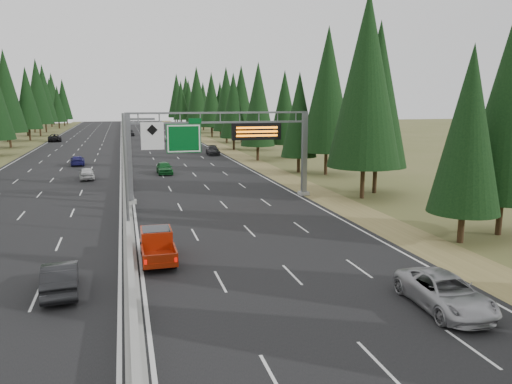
% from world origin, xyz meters
% --- Properties ---
extents(road, '(32.00, 260.00, 0.08)m').
position_xyz_m(road, '(0.00, 80.00, 0.04)').
color(road, black).
rests_on(road, ground).
extents(shoulder_right, '(3.60, 260.00, 0.06)m').
position_xyz_m(shoulder_right, '(17.80, 80.00, 0.03)').
color(shoulder_right, olive).
rests_on(shoulder_right, ground).
extents(shoulder_left, '(3.60, 260.00, 0.06)m').
position_xyz_m(shoulder_left, '(-17.80, 80.00, 0.03)').
color(shoulder_left, brown).
rests_on(shoulder_left, ground).
extents(median_barrier, '(0.70, 260.00, 0.85)m').
position_xyz_m(median_barrier, '(0.00, 80.00, 0.41)').
color(median_barrier, gray).
rests_on(median_barrier, road).
extents(sign_gantry, '(16.75, 0.98, 7.80)m').
position_xyz_m(sign_gantry, '(8.92, 34.88, 5.27)').
color(sign_gantry, slate).
rests_on(sign_gantry, road).
extents(hov_sign_pole, '(2.80, 0.50, 8.00)m').
position_xyz_m(hov_sign_pole, '(0.58, 24.97, 4.72)').
color(hov_sign_pole, slate).
rests_on(hov_sign_pole, road).
extents(tree_row_right, '(11.73, 241.22, 18.38)m').
position_xyz_m(tree_row_right, '(21.83, 80.46, 9.02)').
color(tree_row_right, black).
rests_on(tree_row_right, ground).
extents(silver_minivan, '(2.69, 5.38, 1.46)m').
position_xyz_m(silver_minivan, '(12.94, 8.82, 0.81)').
color(silver_minivan, '#9C9BA0').
rests_on(silver_minivan, road).
extents(red_pickup, '(1.79, 5.01, 1.63)m').
position_xyz_m(red_pickup, '(1.50, 19.04, 0.98)').
color(red_pickup, black).
rests_on(red_pickup, road).
extents(car_ahead_green, '(1.84, 4.39, 1.48)m').
position_xyz_m(car_ahead_green, '(4.60, 52.11, 0.82)').
color(car_ahead_green, '#145722').
rests_on(car_ahead_green, road).
extents(car_ahead_dkred, '(2.08, 4.95, 1.59)m').
position_xyz_m(car_ahead_dkred, '(11.06, 77.70, 0.88)').
color(car_ahead_dkred, '#50160B').
rests_on(car_ahead_dkred, road).
extents(car_ahead_dkgrey, '(2.42, 5.13, 1.45)m').
position_xyz_m(car_ahead_dkgrey, '(13.96, 71.55, 0.80)').
color(car_ahead_dkgrey, black).
rests_on(car_ahead_dkgrey, road).
extents(car_ahead_white, '(2.43, 4.92, 1.34)m').
position_xyz_m(car_ahead_white, '(9.84, 102.28, 0.75)').
color(car_ahead_white, silver).
rests_on(car_ahead_white, road).
extents(car_ahead_far, '(2.34, 5.00, 1.66)m').
position_xyz_m(car_ahead_far, '(1.58, 120.13, 0.91)').
color(car_ahead_far, black).
rests_on(car_ahead_far, road).
extents(car_onc_near, '(1.88, 4.54, 1.46)m').
position_xyz_m(car_onc_near, '(-3.19, 15.00, 0.81)').
color(car_onc_near, black).
rests_on(car_onc_near, road).
extents(car_onc_blue, '(2.14, 4.59, 1.30)m').
position_xyz_m(car_onc_blue, '(-6.26, 63.43, 0.73)').
color(car_onc_blue, navy).
rests_on(car_onc_blue, road).
extents(car_onc_white, '(1.98, 4.18, 1.38)m').
position_xyz_m(car_onc_white, '(-4.22, 50.06, 0.77)').
color(car_onc_white, silver).
rests_on(car_onc_white, road).
extents(car_onc_far, '(3.18, 5.99, 1.60)m').
position_xyz_m(car_onc_far, '(-14.37, 106.96, 0.88)').
color(car_onc_far, black).
rests_on(car_onc_far, road).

